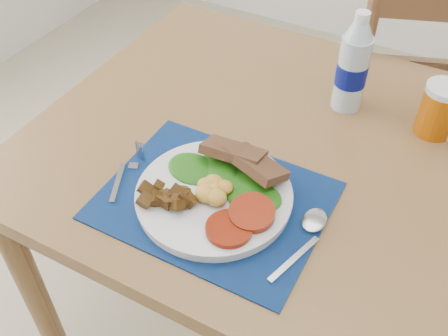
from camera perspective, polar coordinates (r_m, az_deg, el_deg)
name	(u,v)px	position (r m, az deg, el deg)	size (l,w,h in m)	color
table	(353,197)	(1.15, 13.85, -3.12)	(1.40, 0.90, 0.75)	brown
chair_far	(413,88)	(1.68, 19.88, 8.14)	(0.53, 0.52, 1.13)	#51361D
placemat	(214,200)	(1.00, -1.09, -3.55)	(0.42, 0.33, 0.00)	black
breakfast_plate	(210,193)	(0.98, -1.52, -2.71)	(0.29, 0.29, 0.07)	silver
fork	(128,172)	(1.07, -10.42, -0.41)	(0.05, 0.15, 0.00)	#B2B5BA
spoon	(309,232)	(0.96, 9.18, -6.88)	(0.05, 0.19, 0.01)	#B2B5BA
water_bottle	(353,67)	(1.20, 13.82, 10.58)	(0.07, 0.07, 0.24)	#ADBFCC
juice_glass	(439,111)	(1.21, 22.32, 5.78)	(0.08, 0.08, 0.11)	#A94D04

